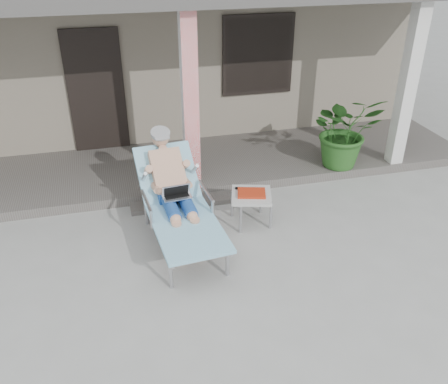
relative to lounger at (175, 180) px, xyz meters
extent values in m
plane|color=#9E9E99|center=(0.42, -1.08, -0.84)|extent=(60.00, 60.00, 0.00)
cube|color=gray|center=(0.42, 5.42, 0.66)|extent=(10.00, 5.00, 3.00)
cube|color=black|center=(-0.88, 2.89, 0.36)|extent=(0.95, 0.06, 2.10)
cube|color=black|center=(2.02, 2.89, 0.81)|extent=(1.20, 0.06, 1.30)
cube|color=black|center=(2.02, 2.89, 0.81)|extent=(1.32, 0.05, 1.42)
cube|color=#605B56|center=(0.42, 1.92, -0.77)|extent=(10.00, 2.00, 0.15)
cube|color=red|center=(0.42, 1.07, 0.61)|extent=(0.22, 0.22, 2.61)
cube|color=silver|center=(3.92, 1.07, 0.61)|extent=(0.22, 0.22, 2.61)
cube|color=#605B56|center=(0.42, 0.77, -0.80)|extent=(2.00, 0.30, 0.07)
cylinder|color=#B7B7BC|center=(-0.25, -1.06, -0.64)|extent=(0.05, 0.05, 0.41)
cylinder|color=#B7B7BC|center=(0.43, -1.00, -0.64)|extent=(0.05, 0.05, 0.41)
cylinder|color=#B7B7BC|center=(-0.38, 0.37, -0.64)|extent=(0.05, 0.05, 0.41)
cylinder|color=#B7B7BC|center=(0.31, 0.43, -0.64)|extent=(0.05, 0.05, 0.41)
cube|color=#B7B7BC|center=(0.05, -0.52, -0.42)|extent=(0.80, 1.39, 0.03)
cube|color=#91D4E0|center=(0.05, -0.52, -0.39)|extent=(0.91, 1.44, 0.04)
cube|color=#B7B7BC|center=(-0.04, 0.45, -0.16)|extent=(0.74, 0.69, 0.54)
cube|color=#91D4E0|center=(-0.04, 0.45, -0.13)|extent=(0.85, 0.78, 0.61)
cylinder|color=#98989A|center=(-0.07, 0.77, 0.36)|extent=(0.29, 0.29, 0.14)
cube|color=silver|center=(0.00, -0.04, -0.21)|extent=(0.38, 0.29, 0.26)
cube|color=#B6B6B1|center=(1.05, 0.06, -0.41)|extent=(0.67, 0.67, 0.04)
cylinder|color=#B7B7BC|center=(0.84, -0.16, -0.64)|extent=(0.04, 0.04, 0.41)
cylinder|color=#B7B7BC|center=(1.27, -0.16, -0.64)|extent=(0.04, 0.04, 0.41)
cylinder|color=#B7B7BC|center=(0.84, 0.27, -0.64)|extent=(0.04, 0.04, 0.41)
cylinder|color=#B7B7BC|center=(1.27, 0.27, -0.64)|extent=(0.04, 0.04, 0.41)
cube|color=#B02C12|center=(1.05, 0.06, -0.37)|extent=(0.44, 0.37, 0.03)
cube|color=black|center=(1.05, 0.20, -0.38)|extent=(0.37, 0.12, 0.04)
imported|color=#26591E|center=(2.99, 1.17, -0.07)|extent=(1.21, 1.08, 1.24)
camera|label=1|loc=(-0.72, -5.34, 2.81)|focal=38.00mm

